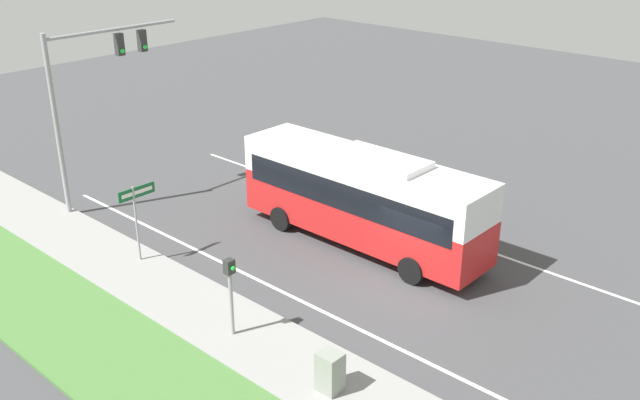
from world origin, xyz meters
The scene contains 9 objects.
ground_plane centered at (0.00, 0.00, 0.00)m, with size 80.00×80.00×0.00m, color #424244.
sidewalk centered at (-6.20, 0.00, 0.06)m, with size 2.80×80.00×0.12m.
lane_divider_near centered at (-3.60, 0.00, 0.00)m, with size 0.14×30.00×0.01m.
lane_divider_far centered at (3.60, 0.00, 0.00)m, with size 0.14×30.00×0.01m.
bus centered at (0.92, 2.98, 2.04)m, with size 2.58×10.02×3.69m.
signal_gantry centered at (-3.34, 13.64, 5.22)m, with size 6.11×0.41×7.39m.
pedestrian_signal centered at (-6.44, 1.93, 1.81)m, with size 0.28×0.34×2.61m.
street_sign centered at (-5.47, 7.94, 2.07)m, with size 1.47×0.08×2.92m.
utility_cabinet centered at (-6.46, -1.94, 0.69)m, with size 0.56×0.62×1.14m.
Camera 1 is at (-17.97, -12.01, 12.17)m, focal length 40.00 mm.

